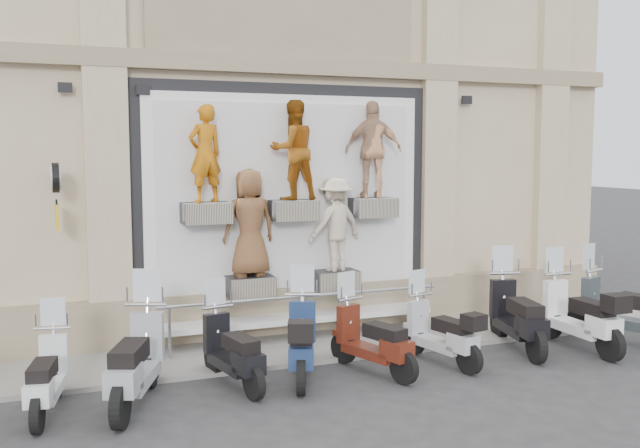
# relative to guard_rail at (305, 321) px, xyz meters

# --- Properties ---
(ground) EXTENTS (90.00, 90.00, 0.00)m
(ground) POSITION_rel_guard_rail_xyz_m (0.00, -2.00, -0.47)
(ground) COLOR #2D2D2F
(ground) RESTS_ON ground
(sidewalk) EXTENTS (16.00, 2.20, 0.08)m
(sidewalk) POSITION_rel_guard_rail_xyz_m (0.00, 0.10, -0.43)
(sidewalk) COLOR gray
(sidewalk) RESTS_ON ground
(building) EXTENTS (14.00, 8.60, 12.00)m
(building) POSITION_rel_guard_rail_xyz_m (0.00, 5.00, 5.54)
(building) COLOR #C5AE8F
(building) RESTS_ON ground
(shop_vitrine) EXTENTS (5.60, 0.88, 4.30)m
(shop_vitrine) POSITION_rel_guard_rail_xyz_m (0.08, 0.74, 1.95)
(shop_vitrine) COLOR black
(shop_vitrine) RESTS_ON ground
(guard_rail) EXTENTS (5.06, 0.10, 0.93)m
(guard_rail) POSITION_rel_guard_rail_xyz_m (0.00, 0.00, 0.00)
(guard_rail) COLOR #9EA0A5
(guard_rail) RESTS_ON ground
(clock_sign_bracket) EXTENTS (0.10, 0.80, 1.02)m
(clock_sign_bracket) POSITION_rel_guard_rail_xyz_m (-3.90, 0.47, 2.34)
(clock_sign_bracket) COLOR black
(clock_sign_bracket) RESTS_ON ground
(scooter_b) EXTENTS (0.83, 1.79, 1.40)m
(scooter_b) POSITION_rel_guard_rail_xyz_m (-4.14, -1.67, 0.24)
(scooter_b) COLOR silver
(scooter_b) RESTS_ON ground
(scooter_c) EXTENTS (1.36, 2.20, 1.72)m
(scooter_c) POSITION_rel_guard_rail_xyz_m (-3.05, -1.80, 0.40)
(scooter_c) COLOR gray
(scooter_c) RESTS_ON ground
(scooter_d) EXTENTS (0.86, 1.89, 1.48)m
(scooter_d) POSITION_rel_guard_rail_xyz_m (-1.67, -1.49, 0.27)
(scooter_d) COLOR black
(scooter_d) RESTS_ON ground
(scooter_e) EXTENTS (1.25, 2.05, 1.60)m
(scooter_e) POSITION_rel_guard_rail_xyz_m (-0.62, -1.52, 0.34)
(scooter_e) COLOR navy
(scooter_e) RESTS_ON ground
(scooter_f) EXTENTS (1.05, 1.90, 1.48)m
(scooter_f) POSITION_rel_guard_rail_xyz_m (0.45, -1.68, 0.28)
(scooter_f) COLOR #4E190D
(scooter_f) RESTS_ON ground
(scooter_g) EXTENTS (0.86, 1.82, 1.43)m
(scooter_g) POSITION_rel_guard_rail_xyz_m (1.66, -1.65, 0.25)
(scooter_g) COLOR #A1A4A8
(scooter_g) RESTS_ON ground
(scooter_h) EXTENTS (1.08, 2.17, 1.70)m
(scooter_h) POSITION_rel_guard_rail_xyz_m (3.27, -1.45, 0.38)
(scooter_h) COLOR black
(scooter_h) RESTS_ON ground
(scooter_i) EXTENTS (0.65, 2.07, 1.67)m
(scooter_i) POSITION_rel_guard_rail_xyz_m (4.28, -1.79, 0.37)
(scooter_i) COLOR white
(scooter_i) RESTS_ON ground
(scooter_j) EXTENTS (1.32, 2.16, 1.69)m
(scooter_j) POSITION_rel_guard_rail_xyz_m (5.28, -1.79, 0.38)
(scooter_j) COLOR #293033
(scooter_j) RESTS_ON ground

